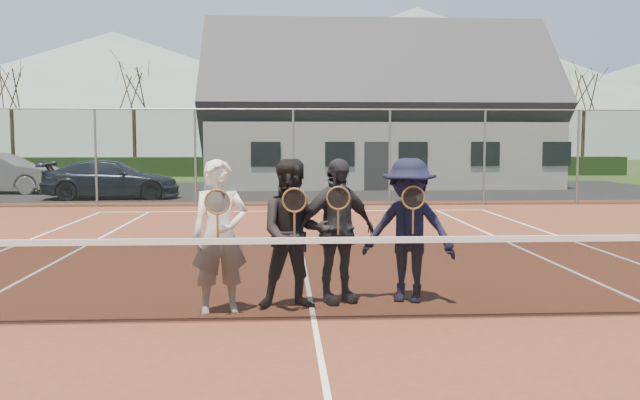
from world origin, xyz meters
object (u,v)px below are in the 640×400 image
object	(u,v)px
tennis_net	(314,275)
clubhouse	(376,99)
player_a	(220,236)
player_b	(294,234)
player_d	(409,230)
car_c	(112,180)
player_c	(336,231)

from	to	relation	value
tennis_net	clubhouse	world-z (taller)	clubhouse
player_a	player_b	bearing A→B (deg)	11.08
tennis_net	player_d	bearing A→B (deg)	35.42
car_c	tennis_net	size ratio (longest dim) A/B	0.40
clubhouse	player_c	world-z (taller)	clubhouse
car_c	player_b	bearing A→B (deg)	-162.50
player_c	player_d	size ratio (longest dim) A/B	1.00
car_c	player_a	bearing A→B (deg)	-165.44
player_d	tennis_net	bearing A→B (deg)	-144.58
player_d	player_a	bearing A→B (deg)	-169.49
tennis_net	player_b	bearing A→B (deg)	108.64
clubhouse	player_a	distance (m)	24.29
player_a	player_c	bearing A→B (deg)	17.09
tennis_net	clubhouse	distance (m)	24.57
player_b	player_c	world-z (taller)	same
tennis_net	player_b	world-z (taller)	player_b
player_b	player_d	distance (m)	1.46
player_b	player_a	bearing A→B (deg)	-168.92
player_c	player_d	world-z (taller)	same
clubhouse	car_c	bearing A→B (deg)	-144.58
car_c	player_a	size ratio (longest dim) A/B	2.60
player_a	clubhouse	bearing A→B (deg)	77.84
tennis_net	player_b	size ratio (longest dim) A/B	6.49
player_c	player_d	distance (m)	0.91
player_a	tennis_net	bearing A→B (deg)	-22.46
player_b	player_c	size ratio (longest dim) A/B	1.00
clubhouse	player_a	xyz separation A→B (m)	(-5.08, -23.55, -3.07)
player_d	clubhouse	bearing A→B (deg)	83.16
clubhouse	player_d	distance (m)	23.49
player_a	player_c	world-z (taller)	same
car_c	clubhouse	xyz separation A→B (m)	(10.33, 7.35, 3.31)
car_c	player_d	bearing A→B (deg)	-157.81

